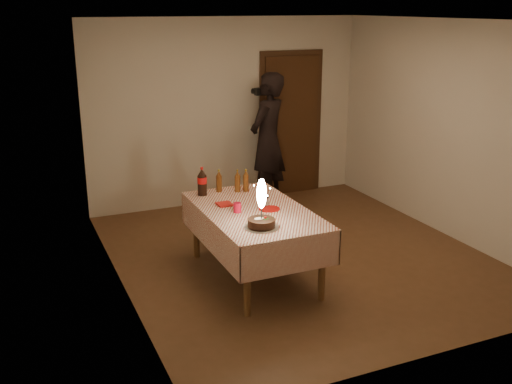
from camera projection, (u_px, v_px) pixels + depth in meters
ground at (299, 256)px, 6.85m from camera, size 4.00×4.50×0.01m
room_shell at (302, 111)px, 6.44m from camera, size 4.04×4.54×2.62m
dining_table at (254, 219)px, 6.14m from camera, size 1.02×1.72×0.75m
birthday_cake at (262, 215)px, 5.58m from camera, size 0.32×0.32×0.48m
red_plate at (269, 209)px, 6.12m from camera, size 0.22×0.22×0.01m
red_cup at (237, 208)px, 6.01m from camera, size 0.08×0.08×0.10m
clear_cup at (266, 202)px, 6.21m from camera, size 0.07×0.07×0.09m
napkin_stack at (224, 204)px, 6.24m from camera, size 0.15×0.15×0.02m
cola_bottle at (202, 182)px, 6.53m from camera, size 0.10×0.10×0.32m
amber_bottle_left at (219, 181)px, 6.66m from camera, size 0.06×0.06×0.26m
amber_bottle_right at (246, 181)px, 6.67m from camera, size 0.06×0.06×0.26m
amber_bottle_mid at (238, 181)px, 6.66m from camera, size 0.06×0.06×0.26m
photographer at (268, 140)px, 8.33m from camera, size 0.82×0.77×1.88m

